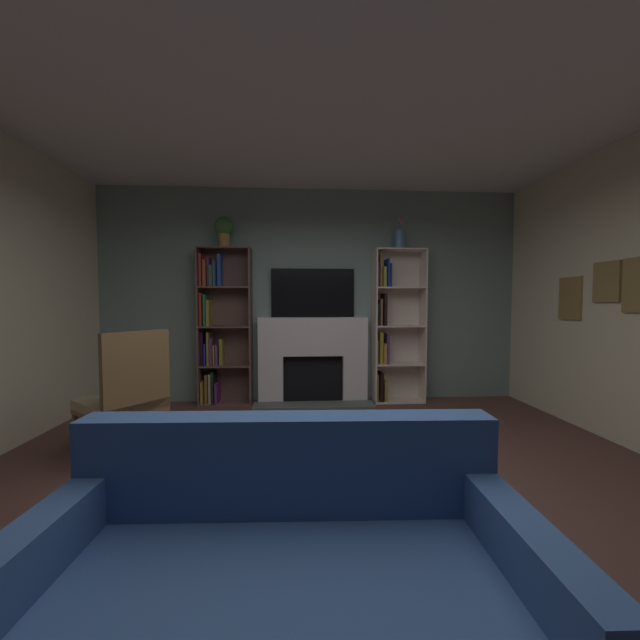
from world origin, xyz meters
The scene contains 12 objects.
ground_plane centered at (0.00, 0.00, 0.00)m, with size 6.77×6.77×0.00m, color brown.
wall_back_accent centered at (0.00, 2.68, 1.44)m, with size 5.76×0.06×2.87m, color gray.
ceiling centered at (0.00, 0.00, 2.90)m, with size 5.76×5.41×0.06m, color white.
fireplace centered at (0.00, 2.55, 0.59)m, with size 1.56×0.49×1.14m.
tv centered at (0.00, 2.62, 1.47)m, with size 1.12×0.06×0.65m, color black.
bookshelf_left centered at (-1.24, 2.54, 1.00)m, with size 0.68×0.29×2.05m.
bookshelf_right centered at (1.07, 2.53, 1.00)m, with size 0.68×0.31×2.05m.
potted_plant centered at (-1.15, 2.50, 2.28)m, with size 0.24×0.24×0.39m.
vase_with_flowers centered at (1.15, 2.50, 2.19)m, with size 0.15×0.15×0.42m.
couch centered at (-0.26, -1.06, 0.28)m, with size 1.81×0.96×0.85m.
armchair centered at (-1.70, 0.91, 0.54)m, with size 0.83×0.82×1.11m.
coffee_table centered at (-0.27, -0.31, 0.37)m, with size 0.84×0.41×0.43m.
Camera 1 is at (-0.21, -2.30, 1.35)m, focal length 20.32 mm.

